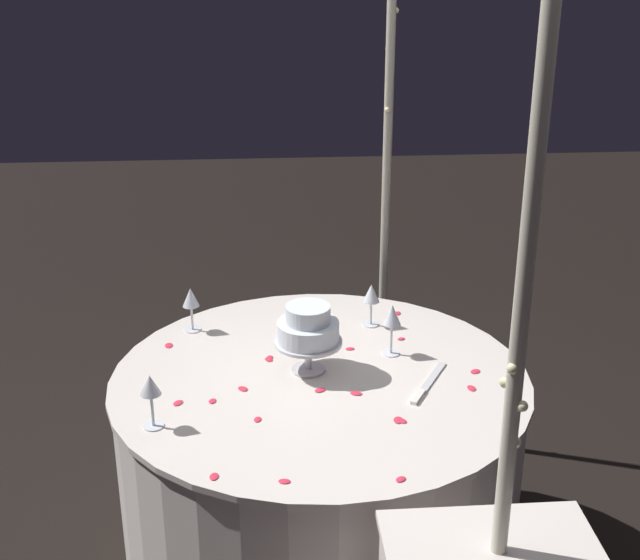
# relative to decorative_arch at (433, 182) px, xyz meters

# --- Properties ---
(decorative_arch) EXTENTS (1.86, 0.06, 2.20)m
(decorative_arch) POSITION_rel_decorative_arch_xyz_m (0.00, 0.00, 0.00)
(decorative_arch) COLOR #B7B29E
(decorative_arch) RESTS_ON ground
(main_table) EXTENTS (1.34, 1.34, 0.78)m
(main_table) POSITION_rel_decorative_arch_xyz_m (0.00, -0.34, -1.02)
(main_table) COLOR silver
(main_table) RESTS_ON ground
(tiered_cake) EXTENTS (0.22, 0.22, 0.23)m
(tiered_cake) POSITION_rel_decorative_arch_xyz_m (-0.04, -0.37, -0.49)
(tiered_cake) COLOR silver
(tiered_cake) RESTS_ON main_table
(wine_glass_0) EXTENTS (0.06, 0.06, 0.16)m
(wine_glass_0) POSITION_rel_decorative_arch_xyz_m (-0.37, -0.76, -0.51)
(wine_glass_0) COLOR silver
(wine_glass_0) RESTS_ON main_table
(wine_glass_1) EXTENTS (0.06, 0.06, 0.16)m
(wine_glass_1) POSITION_rel_decorative_arch_xyz_m (-0.37, -0.12, -0.52)
(wine_glass_1) COLOR silver
(wine_glass_1) RESTS_ON main_table
(wine_glass_2) EXTENTS (0.06, 0.06, 0.17)m
(wine_glass_2) POSITION_rel_decorative_arch_xyz_m (0.27, -0.84, -0.51)
(wine_glass_2) COLOR silver
(wine_glass_2) RESTS_ON main_table
(wine_glass_3) EXTENTS (0.06, 0.06, 0.18)m
(wine_glass_3) POSITION_rel_decorative_arch_xyz_m (-0.14, -0.09, -0.50)
(wine_glass_3) COLOR silver
(wine_glass_3) RESTS_ON main_table
(cake_knife) EXTENTS (0.27, 0.16, 0.01)m
(cake_knife) POSITION_rel_decorative_arch_xyz_m (0.10, -0.01, -0.63)
(cake_knife) COLOR silver
(cake_knife) RESTS_ON main_table
(rose_petal_0) EXTENTS (0.04, 0.04, 0.00)m
(rose_petal_0) POSITION_rel_decorative_arch_xyz_m (0.29, -0.13, -0.63)
(rose_petal_0) COLOR #E02D47
(rose_petal_0) RESTS_ON main_table
(rose_petal_1) EXTENTS (0.04, 0.03, 0.00)m
(rose_petal_1) POSITION_rel_decorative_arch_xyz_m (-0.25, -0.84, -0.63)
(rose_petal_1) COLOR #E02D47
(rose_petal_1) RESTS_ON main_table
(rose_petal_2) EXTENTS (0.04, 0.03, 0.00)m
(rose_petal_2) POSITION_rel_decorative_arch_xyz_m (0.26, -0.54, -0.63)
(rose_petal_2) COLOR #E02D47
(rose_petal_2) RESTS_ON main_table
(rose_petal_3) EXTENTS (0.04, 0.04, 0.00)m
(rose_petal_3) POSITION_rel_decorative_arch_xyz_m (0.29, -0.12, -0.63)
(rose_petal_3) COLOR #E02D47
(rose_petal_3) RESTS_ON main_table
(rose_petal_4) EXTENTS (0.03, 0.04, 0.00)m
(rose_petal_4) POSITION_rel_decorative_arch_xyz_m (0.57, -0.47, -0.63)
(rose_petal_4) COLOR #E02D47
(rose_petal_4) RESTS_ON main_table
(rose_petal_5) EXTENTS (0.04, 0.03, 0.00)m
(rose_petal_5) POSITION_rel_decorative_arch_xyz_m (0.12, 0.13, -0.63)
(rose_petal_5) COLOR #E02D47
(rose_petal_5) RESTS_ON main_table
(rose_petal_6) EXTENTS (0.04, 0.04, 0.00)m
(rose_petal_6) POSITION_rel_decorative_arch_xyz_m (0.07, -0.58, -0.63)
(rose_petal_6) COLOR #E02D47
(rose_petal_6) RESTS_ON main_table
(rose_petal_7) EXTENTS (0.04, 0.04, 0.00)m
(rose_petal_7) POSITION_rel_decorative_arch_xyz_m (0.58, -0.17, -0.63)
(rose_petal_7) COLOR #E02D47
(rose_petal_7) RESTS_ON main_table
(rose_petal_8) EXTENTS (0.04, 0.03, 0.00)m
(rose_petal_8) POSITION_rel_decorative_arch_xyz_m (-0.13, -0.49, -0.63)
(rose_petal_8) COLOR #E02D47
(rose_petal_8) RESTS_ON main_table
(rose_petal_9) EXTENTS (0.04, 0.05, 0.00)m
(rose_petal_9) POSITION_rel_decorative_arch_xyz_m (0.10, -0.34, -0.63)
(rose_petal_9) COLOR #E02D47
(rose_petal_9) RESTS_ON main_table
(rose_petal_10) EXTENTS (0.03, 0.03, 0.00)m
(rose_petal_10) POSITION_rel_decorative_arch_xyz_m (-0.18, -0.22, -0.63)
(rose_petal_10) COLOR #E02D47
(rose_petal_10) RESTS_ON main_table
(rose_petal_11) EXTENTS (0.04, 0.05, 0.00)m
(rose_petal_11) POSITION_rel_decorative_arch_xyz_m (0.01, 0.17, -0.63)
(rose_petal_11) COLOR #E02D47
(rose_petal_11) RESTS_ON main_table
(rose_petal_12) EXTENTS (0.04, 0.04, 0.00)m
(rose_petal_12) POSITION_rel_decorative_arch_xyz_m (-0.35, -0.34, -0.63)
(rose_petal_12) COLOR #E02D47
(rose_petal_12) RESTS_ON main_table
(rose_petal_13) EXTENTS (0.04, 0.04, 0.00)m
(rose_petal_13) POSITION_rel_decorative_arch_xyz_m (0.14, -0.78, -0.63)
(rose_petal_13) COLOR #E02D47
(rose_petal_13) RESTS_ON main_table
(rose_petal_14) EXTENTS (0.04, 0.04, 0.00)m
(rose_petal_14) POSITION_rel_decorative_arch_xyz_m (-0.12, -0.50, -0.63)
(rose_petal_14) COLOR #E02D47
(rose_petal_14) RESTS_ON main_table
(rose_petal_15) EXTENTS (0.04, 0.03, 0.00)m
(rose_petal_15) POSITION_rel_decorative_arch_xyz_m (0.53, -0.65, -0.63)
(rose_petal_15) COLOR #E02D47
(rose_petal_15) RESTS_ON main_table
(rose_petal_16) EXTENTS (0.03, 0.04, 0.00)m
(rose_petal_16) POSITION_rel_decorative_arch_xyz_m (-0.17, -0.28, -0.63)
(rose_petal_16) COLOR #E02D47
(rose_petal_16) RESTS_ON main_table
(rose_petal_17) EXTENTS (0.04, 0.04, 0.00)m
(rose_petal_17) POSITION_rel_decorative_arch_xyz_m (0.13, -0.23, -0.63)
(rose_petal_17) COLOR #E02D47
(rose_petal_17) RESTS_ON main_table
(rose_petal_18) EXTENTS (0.04, 0.03, 0.00)m
(rose_petal_18) POSITION_rel_decorative_arch_xyz_m (0.14, -0.67, -0.63)
(rose_petal_18) COLOR #E02D47
(rose_petal_18) RESTS_ON main_table
(rose_petal_19) EXTENTS (0.04, 0.03, 0.00)m
(rose_petal_19) POSITION_rel_decorative_arch_xyz_m (-0.46, -0.01, -0.63)
(rose_petal_19) COLOR #E02D47
(rose_petal_19) RESTS_ON main_table
(rose_petal_20) EXTENTS (0.03, 0.03, 0.00)m
(rose_petal_20) POSITION_rel_decorative_arch_xyz_m (-0.24, -0.03, -0.63)
(rose_petal_20) COLOR #E02D47
(rose_petal_20) RESTS_ON main_table
(rose_petal_21) EXTENTS (0.04, 0.04, 0.00)m
(rose_petal_21) POSITION_rel_decorative_arch_xyz_m (-0.32, -0.26, -0.63)
(rose_petal_21) COLOR #E02D47
(rose_petal_21) RESTS_ON main_table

